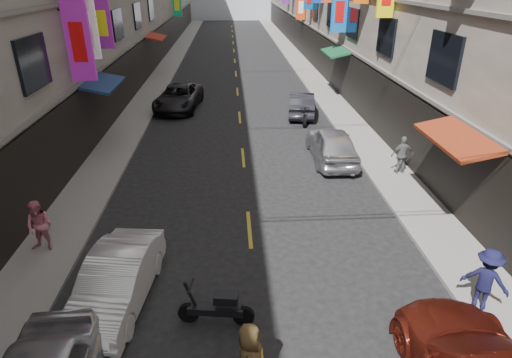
{
  "coord_description": "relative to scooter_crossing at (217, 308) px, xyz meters",
  "views": [
    {
      "loc": [
        -0.5,
        6.25,
        7.42
      ],
      "look_at": [
        -0.06,
        13.52,
        3.93
      ],
      "focal_mm": 30.0,
      "sensor_mm": 36.0,
      "label": 1
    }
  ],
  "objects": [
    {
      "name": "sidewalk_left",
      "position": [
        -5.06,
        28.06,
        -0.38
      ],
      "size": [
        2.0,
        90.0,
        0.12
      ],
      "primitive_type": "cube",
      "color": "slate",
      "rests_on": "ground"
    },
    {
      "name": "sidewalk_right",
      "position": [
        6.94,
        28.06,
        -0.38
      ],
      "size": [
        2.0,
        90.0,
        0.12
      ],
      "primitive_type": "cube",
      "color": "slate",
      "rests_on": "ground"
    },
    {
      "name": "street_awnings",
      "position": [
        -0.32,
        12.06,
        2.56
      ],
      "size": [
        13.99,
        35.2,
        0.41
      ],
      "color": "#154F2C",
      "rests_on": "ground"
    },
    {
      "name": "lane_markings",
      "position": [
        0.94,
        25.06,
        -0.44
      ],
      "size": [
        0.12,
        80.2,
        0.01
      ],
      "color": "gold",
      "rests_on": "ground"
    },
    {
      "name": "scooter_crossing",
      "position": [
        0.0,
        0.0,
        0.0
      ],
      "size": [
        1.8,
        0.56,
        1.14
      ],
      "rotation": [
        0.0,
        0.0,
        1.43
      ],
      "color": "black",
      "rests_on": "ground"
    },
    {
      "name": "scooter_far_right",
      "position": [
        4.34,
        14.77,
        0.0
      ],
      "size": [
        0.5,
        1.8,
        1.14
      ],
      "rotation": [
        0.0,
        0.0,
        3.15
      ],
      "color": "black",
      "rests_on": "ground"
    },
    {
      "name": "car_left_mid",
      "position": [
        -2.46,
        0.84,
        0.22
      ],
      "size": [
        1.87,
        4.14,
        1.32
      ],
      "primitive_type": "imported",
      "rotation": [
        0.0,
        0.0,
        -0.12
      ],
      "color": "white",
      "rests_on": "ground"
    },
    {
      "name": "car_left_far",
      "position": [
        -2.7,
        18.08,
        0.26
      ],
      "size": [
        2.9,
        5.3,
        1.41
      ],
      "primitive_type": "imported",
      "rotation": [
        0.0,
        0.0,
        -0.11
      ],
      "color": "black",
      "rests_on": "ground"
    },
    {
      "name": "car_right_mid",
      "position": [
        4.8,
        9.53,
        0.3
      ],
      "size": [
        1.81,
        4.38,
        1.49
      ],
      "primitive_type": "imported",
      "rotation": [
        0.0,
        0.0,
        3.13
      ],
      "color": "silver",
      "rests_on": "ground"
    },
    {
      "name": "car_right_far",
      "position": [
        4.53,
        16.33,
        0.22
      ],
      "size": [
        1.97,
        4.19,
        1.33
      ],
      "primitive_type": "imported",
      "rotation": [
        0.0,
        0.0,
        3.0
      ],
      "color": "#292830",
      "rests_on": "ground"
    },
    {
      "name": "pedestrian_lfar",
      "position": [
        -5.14,
        3.15,
        0.46
      ],
      "size": [
        0.84,
        0.64,
        1.57
      ],
      "primitive_type": "imported",
      "rotation": [
        0.0,
        0.0,
        -0.17
      ],
      "color": "#D3707F",
      "rests_on": "sidewalk_left"
    },
    {
      "name": "pedestrian_rnear",
      "position": [
        6.34,
        0.02,
        0.5
      ],
      "size": [
        1.17,
        1.09,
        1.64
      ],
      "primitive_type": "imported",
      "rotation": [
        0.0,
        0.0,
        2.48
      ],
      "color": "black",
      "rests_on": "sidewalk_right"
    },
    {
      "name": "pedestrian_rfar",
      "position": [
        7.25,
        7.78,
        0.46
      ],
      "size": [
        0.94,
        0.57,
        1.57
      ],
      "primitive_type": "imported",
      "rotation": [
        0.0,
        0.0,
        3.19
      ],
      "color": "#5B5B5E",
      "rests_on": "sidewalk_right"
    }
  ]
}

